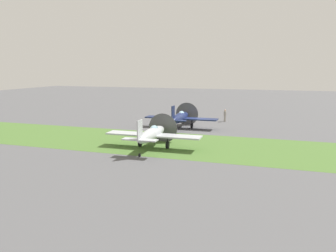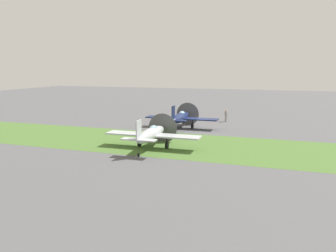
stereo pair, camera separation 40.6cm
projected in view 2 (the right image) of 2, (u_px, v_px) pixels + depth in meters
ground_plane at (197, 129)px, 41.99m from camera, size 160.00×160.00×0.00m
grass_verge at (176, 144)px, 33.59m from camera, size 120.00×11.00×0.01m
airplane_lead at (181, 117)px, 42.07m from camera, size 9.27×7.39×3.33m
airplane_wingman at (152, 134)px, 31.57m from camera, size 9.27×7.37×3.32m
ground_crew_chief at (226, 115)px, 47.37m from camera, size 0.38×0.61×1.73m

